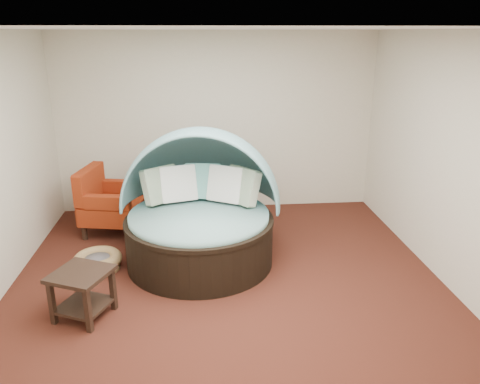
{
  "coord_description": "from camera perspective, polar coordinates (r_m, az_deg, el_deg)",
  "views": [
    {
      "loc": [
        -0.29,
        -4.83,
        2.77
      ],
      "look_at": [
        0.2,
        0.6,
        0.9
      ],
      "focal_mm": 35.0,
      "sensor_mm": 36.0,
      "label": 1
    }
  ],
  "objects": [
    {
      "name": "wall_back",
      "position": [
        7.46,
        -2.85,
        8.36
      ],
      "size": [
        5.0,
        0.0,
        5.0
      ],
      "primitive_type": "plane",
      "rotation": [
        1.57,
        0.0,
        0.0
      ],
      "color": "beige",
      "rests_on": "floor"
    },
    {
      "name": "canopy_daybed",
      "position": [
        5.82,
        -4.92,
        -1.12
      ],
      "size": [
        2.12,
        2.05,
        1.68
      ],
      "rotation": [
        0.0,
        0.0,
        -0.12
      ],
      "color": "black",
      "rests_on": "floor"
    },
    {
      "name": "ceiling",
      "position": [
        4.84,
        -1.78,
        19.29
      ],
      "size": [
        5.0,
        5.0,
        0.0
      ],
      "primitive_type": "plane",
      "rotation": [
        3.14,
        0.0,
        0.0
      ],
      "color": "white",
      "rests_on": "wall_back"
    },
    {
      "name": "floor",
      "position": [
        5.58,
        -1.48,
        -10.85
      ],
      "size": [
        5.0,
        5.0,
        0.0
      ],
      "primitive_type": "plane",
      "color": "#4A1E15",
      "rests_on": "ground"
    },
    {
      "name": "wall_front",
      "position": [
        2.72,
        1.78,
        -11.38
      ],
      "size": [
        5.0,
        0.0,
        5.0
      ],
      "primitive_type": "plane",
      "rotation": [
        -1.57,
        0.0,
        0.0
      ],
      "color": "beige",
      "rests_on": "floor"
    },
    {
      "name": "wall_right",
      "position": [
        5.74,
        24.17,
        3.47
      ],
      "size": [
        0.0,
        5.0,
        5.0
      ],
      "primitive_type": "plane",
      "rotation": [
        1.57,
        0.0,
        -1.57
      ],
      "color": "beige",
      "rests_on": "floor"
    },
    {
      "name": "side_table",
      "position": [
        5.06,
        -18.68,
        -11.01
      ],
      "size": [
        0.7,
        0.7,
        0.51
      ],
      "rotation": [
        0.0,
        0.0,
        -0.42
      ],
      "color": "black",
      "rests_on": "floor"
    },
    {
      "name": "pet_basket",
      "position": [
        6.05,
        -16.94,
        -8.06
      ],
      "size": [
        0.75,
        0.75,
        0.2
      ],
      "rotation": [
        0.0,
        0.0,
        0.33
      ],
      "color": "olive",
      "rests_on": "floor"
    },
    {
      "name": "red_armchair",
      "position": [
        6.99,
        -15.68,
        -1.26
      ],
      "size": [
        0.95,
        0.95,
        0.95
      ],
      "rotation": [
        0.0,
        0.0,
        -0.19
      ],
      "color": "black",
      "rests_on": "floor"
    }
  ]
}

